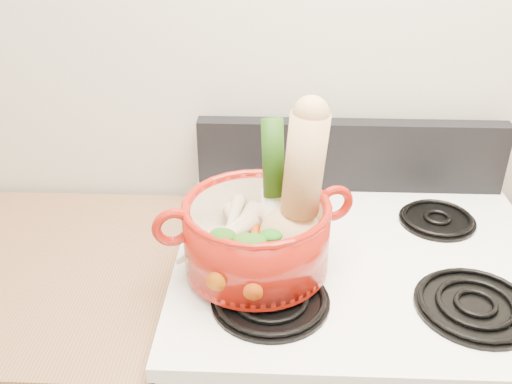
{
  "coord_description": "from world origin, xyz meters",
  "views": [
    {
      "loc": [
        -0.18,
        0.41,
        1.66
      ],
      "look_at": [
        -0.22,
        1.31,
        1.15
      ],
      "focal_mm": 40.0,
      "sensor_mm": 36.0,
      "label": 1
    }
  ],
  "objects": [
    {
      "name": "wall_back",
      "position": [
        0.0,
        1.75,
        1.3
      ],
      "size": [
        3.5,
        0.02,
        2.6
      ],
      "primitive_type": "cube",
      "color": "beige",
      "rests_on": "floor"
    },
    {
      "name": "cooktop",
      "position": [
        0.0,
        1.4,
        0.93
      ],
      "size": [
        0.78,
        0.67,
        0.03
      ],
      "primitive_type": "cube",
      "color": "white",
      "rests_on": "stove_body"
    },
    {
      "name": "control_backsplash",
      "position": [
        0.0,
        1.7,
        1.04
      ],
      "size": [
        0.76,
        0.05,
        0.18
      ],
      "primitive_type": "cube",
      "color": "black",
      "rests_on": "cooktop"
    },
    {
      "name": "burner_front_left",
      "position": [
        -0.19,
        1.24,
        0.96
      ],
      "size": [
        0.22,
        0.22,
        0.02
      ],
      "primitive_type": "cylinder",
      "color": "black",
      "rests_on": "cooktop"
    },
    {
      "name": "burner_front_right",
      "position": [
        0.19,
        1.24,
        0.96
      ],
      "size": [
        0.22,
        0.22,
        0.02
      ],
      "primitive_type": "cylinder",
      "color": "black",
      "rests_on": "cooktop"
    },
    {
      "name": "burner_back_left",
      "position": [
        -0.19,
        1.54,
        0.96
      ],
      "size": [
        0.17,
        0.17,
        0.02
      ],
      "primitive_type": "cylinder",
      "color": "black",
      "rests_on": "cooktop"
    },
    {
      "name": "burner_back_right",
      "position": [
        0.19,
        1.54,
        0.96
      ],
      "size": [
        0.17,
        0.17,
        0.02
      ],
      "primitive_type": "cylinder",
      "color": "black",
      "rests_on": "cooktop"
    },
    {
      "name": "dutch_oven",
      "position": [
        -0.22,
        1.33,
        1.04
      ],
      "size": [
        0.36,
        0.36,
        0.14
      ],
      "primitive_type": "cylinder",
      "rotation": [
        0.0,
        0.0,
        0.32
      ],
      "color": "#99140A",
      "rests_on": "burner_front_left"
    },
    {
      "name": "pot_handle_left",
      "position": [
        -0.37,
        1.28,
        1.09
      ],
      "size": [
        0.08,
        0.04,
        0.08
      ],
      "primitive_type": "torus",
      "rotation": [
        1.57,
        0.0,
        0.32
      ],
      "color": "#99140A",
      "rests_on": "dutch_oven"
    },
    {
      "name": "pot_handle_right",
      "position": [
        -0.07,
        1.38,
        1.09
      ],
      "size": [
        0.08,
        0.04,
        0.08
      ],
      "primitive_type": "torus",
      "rotation": [
        1.57,
        0.0,
        0.32
      ],
      "color": "#99140A",
      "rests_on": "dutch_oven"
    },
    {
      "name": "squash",
      "position": [
        -0.14,
        1.32,
        1.15
      ],
      "size": [
        0.15,
        0.13,
        0.31
      ],
      "primitive_type": null,
      "rotation": [
        0.0,
        0.07,
        -0.03
      ],
      "color": "tan",
      "rests_on": "dutch_oven"
    },
    {
      "name": "leek",
      "position": [
        -0.19,
        1.36,
        1.14
      ],
      "size": [
        0.06,
        0.1,
        0.28
      ],
      "primitive_type": "cylinder",
      "rotation": [
        -0.19,
        0.0,
        0.23
      ],
      "color": "white",
      "rests_on": "dutch_oven"
    },
    {
      "name": "ginger",
      "position": [
        -0.19,
        1.44,
        1.02
      ],
      "size": [
        0.09,
        0.08,
        0.04
      ],
      "primitive_type": "ellipsoid",
      "rotation": [
        0.0,
        0.0,
        -0.4
      ],
      "color": "tan",
      "rests_on": "dutch_oven"
    },
    {
      "name": "parsnip_0",
      "position": [
        -0.27,
        1.34,
        1.02
      ],
      "size": [
        0.12,
        0.22,
        0.06
      ],
      "primitive_type": "cone",
      "rotation": [
        1.66,
        0.0,
        -0.38
      ],
      "color": "beige",
      "rests_on": "dutch_oven"
    },
    {
      "name": "parsnip_1",
      "position": [
        -0.28,
        1.35,
        1.03
      ],
      "size": [
        0.2,
        0.18,
        0.07
      ],
      "primitive_type": "cone",
      "rotation": [
        1.66,
        0.0,
        -0.86
      ],
      "color": "beige",
      "rests_on": "dutch_oven"
    },
    {
      "name": "parsnip_2",
      "position": [
        -0.26,
        1.4,
        1.03
      ],
      "size": [
        0.1,
        0.18,
        0.05
      ],
      "primitive_type": "cone",
      "rotation": [
        1.66,
        0.0,
        0.4
      ],
      "color": "#F0E7C4",
      "rests_on": "dutch_oven"
    },
    {
      "name": "parsnip_3",
      "position": [
        -0.29,
        1.32,
        1.04
      ],
      "size": [
        0.15,
        0.14,
        0.05
      ],
      "primitive_type": "cone",
      "rotation": [
        1.66,
        0.0,
        -0.87
      ],
      "color": "beige",
      "rests_on": "dutch_oven"
    },
    {
      "name": "parsnip_4",
      "position": [
        -0.27,
        1.41,
        1.04
      ],
      "size": [
        0.06,
        0.19,
        0.05
      ],
      "primitive_type": "cone",
      "rotation": [
        1.66,
        0.0,
        -0.14
      ],
      "color": "beige",
      "rests_on": "dutch_oven"
    },
    {
      "name": "carrot_0",
      "position": [
        -0.22,
        1.27,
        1.02
      ],
      "size": [
        0.04,
        0.18,
        0.05
      ],
      "primitive_type": "cone",
      "rotation": [
        1.66,
        0.0,
        -0.01
      ],
      "color": "#C64509",
      "rests_on": "dutch_oven"
    },
    {
      "name": "carrot_1",
      "position": [
        -0.27,
        1.28,
        1.03
      ],
      "size": [
        0.08,
        0.17,
        0.05
      ],
      "primitive_type": "cone",
      "rotation": [
        1.66,
        0.0,
        -0.26
      ],
      "color": "#D1610A",
      "rests_on": "dutch_oven"
    },
    {
      "name": "carrot_2",
      "position": [
        -0.21,
        1.31,
        1.03
      ],
      "size": [
        0.08,
        0.17,
        0.05
      ],
      "primitive_type": "cone",
      "rotation": [
        1.66,
        0.0,
        0.28
      ],
      "color": "#D24F0A",
      "rests_on": "dutch_oven"
    },
    {
      "name": "carrot_3",
      "position": [
        -0.23,
        1.29,
        1.03
      ],
      "size": [
        0.12,
        0.13,
        0.04
      ],
      "primitive_type": "cone",
      "rotation": [
        1.66,
        0.0,
        -0.68
      ],
      "color": "#C55309",
      "rests_on": "dutch_oven"
    },
    {
      "name": "carrot_4",
      "position": [
        -0.23,
        1.3,
        1.04
      ],
      "size": [
        0.05,
        0.18,
        0.05
      ],
      "primitive_type": "cone",
      "rotation": [
        1.66,
        0.0,
        -0.09
      ],
      "color": "#C74109",
      "rests_on": "dutch_oven"
    }
  ]
}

